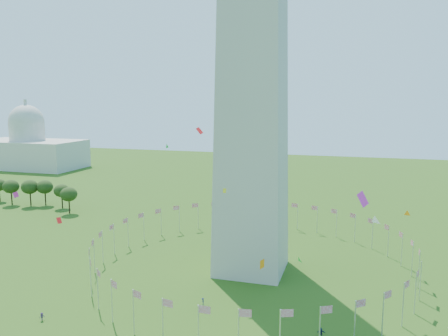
# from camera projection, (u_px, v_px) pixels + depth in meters

# --- Properties ---
(flag_ring) EXTENTS (80.24, 80.24, 9.00)m
(flag_ring) POSITION_uv_depth(u_px,v_px,m) (251.00, 253.00, 112.69)
(flag_ring) COLOR silver
(flag_ring) RESTS_ON ground
(capitol_building) EXTENTS (70.00, 35.00, 46.00)m
(capitol_building) POSITION_uv_depth(u_px,v_px,m) (27.00, 133.00, 283.90)
(capitol_building) COLOR beige
(capitol_building) RESTS_ON ground
(kites_aloft) EXTENTS (112.88, 75.21, 36.47)m
(kites_aloft) POSITION_uv_depth(u_px,v_px,m) (270.00, 225.00, 84.90)
(kites_aloft) COLOR white
(kites_aloft) RESTS_ON ground
(tree_line_west) EXTENTS (55.63, 15.40, 12.41)m
(tree_line_west) POSITION_uv_depth(u_px,v_px,m) (21.00, 193.00, 181.42)
(tree_line_west) COLOR #2D4918
(tree_line_west) RESTS_ON ground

